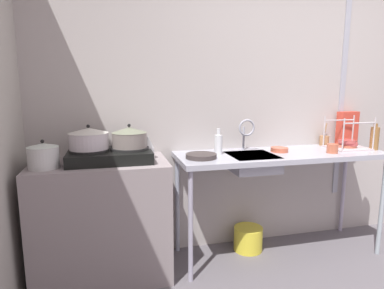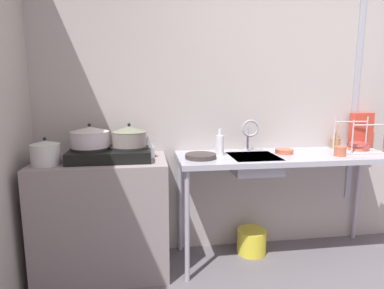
{
  "view_description": "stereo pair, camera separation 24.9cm",
  "coord_description": "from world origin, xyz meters",
  "px_view_note": "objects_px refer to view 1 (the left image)",
  "views": [
    {
      "loc": [
        -1.66,
        -1.01,
        1.41
      ],
      "look_at": [
        -1.07,
        1.37,
        0.98
      ],
      "focal_mm": 30.56,
      "sensor_mm": 36.0,
      "label": 1
    },
    {
      "loc": [
        -1.42,
        -1.06,
        1.41
      ],
      "look_at": [
        -1.07,
        1.37,
        0.98
      ],
      "focal_mm": 30.56,
      "sensor_mm": 36.0,
      "label": 2
    }
  ],
  "objects_px": {
    "dish_rack": "(347,144)",
    "bucket_on_floor": "(248,239)",
    "pot_on_left_burner": "(89,138)",
    "small_bowl_on_drainboard": "(279,150)",
    "frying_pan": "(201,156)",
    "stove": "(110,155)",
    "sink_basin": "(252,162)",
    "cup_by_rack": "(332,148)",
    "bottle_by_rack": "(375,138)",
    "faucet": "(246,130)",
    "pot_beside_stove": "(43,156)",
    "utensil_jar": "(324,140)",
    "bottle_by_sink": "(218,144)",
    "percolator": "(148,147)",
    "pot_on_right_burner": "(129,137)",
    "cereal_box": "(347,128)"
  },
  "relations": [
    {
      "from": "dish_rack",
      "to": "bucket_on_floor",
      "type": "bearing_deg",
      "value": 174.78
    },
    {
      "from": "pot_on_left_burner",
      "to": "small_bowl_on_drainboard",
      "type": "relative_size",
      "value": 1.92
    },
    {
      "from": "frying_pan",
      "to": "pot_on_left_burner",
      "type": "bearing_deg",
      "value": 176.46
    },
    {
      "from": "stove",
      "to": "sink_basin",
      "type": "height_order",
      "value": "stove"
    },
    {
      "from": "pot_on_left_burner",
      "to": "cup_by_rack",
      "type": "height_order",
      "value": "pot_on_left_burner"
    },
    {
      "from": "bottle_by_rack",
      "to": "faucet",
      "type": "bearing_deg",
      "value": 168.7
    },
    {
      "from": "pot_beside_stove",
      "to": "utensil_jar",
      "type": "xyz_separation_m",
      "value": [
        2.35,
        0.31,
        -0.04
      ]
    },
    {
      "from": "frying_pan",
      "to": "small_bowl_on_drainboard",
      "type": "bearing_deg",
      "value": 6.84
    },
    {
      "from": "pot_beside_stove",
      "to": "bucket_on_floor",
      "type": "relative_size",
      "value": 0.81
    },
    {
      "from": "pot_on_left_burner",
      "to": "cup_by_rack",
      "type": "relative_size",
      "value": 3.1
    },
    {
      "from": "cup_by_rack",
      "to": "bottle_by_sink",
      "type": "distance_m",
      "value": 0.94
    },
    {
      "from": "pot_beside_stove",
      "to": "percolator",
      "type": "bearing_deg",
      "value": 11.0
    },
    {
      "from": "pot_on_left_burner",
      "to": "faucet",
      "type": "relative_size",
      "value": 1.03
    },
    {
      "from": "stove",
      "to": "pot_on_right_burner",
      "type": "height_order",
      "value": "pot_on_right_burner"
    },
    {
      "from": "pot_on_left_burner",
      "to": "cereal_box",
      "type": "height_order",
      "value": "cereal_box"
    },
    {
      "from": "pot_beside_stove",
      "to": "faucet",
      "type": "height_order",
      "value": "faucet"
    },
    {
      "from": "pot_on_right_burner",
      "to": "percolator",
      "type": "bearing_deg",
      "value": 15.64
    },
    {
      "from": "pot_on_left_burner",
      "to": "bottle_by_sink",
      "type": "height_order",
      "value": "pot_on_left_burner"
    },
    {
      "from": "faucet",
      "to": "utensil_jar",
      "type": "distance_m",
      "value": 0.83
    },
    {
      "from": "pot_on_left_burner",
      "to": "frying_pan",
      "type": "relative_size",
      "value": 1.18
    },
    {
      "from": "dish_rack",
      "to": "utensil_jar",
      "type": "height_order",
      "value": "dish_rack"
    },
    {
      "from": "frying_pan",
      "to": "cereal_box",
      "type": "distance_m",
      "value": 1.53
    },
    {
      "from": "pot_on_left_burner",
      "to": "cereal_box",
      "type": "distance_m",
      "value": 2.32
    },
    {
      "from": "sink_basin",
      "to": "utensil_jar",
      "type": "xyz_separation_m",
      "value": [
        0.83,
        0.24,
        0.11
      ]
    },
    {
      "from": "pot_on_right_burner",
      "to": "bottle_by_sink",
      "type": "height_order",
      "value": "pot_on_right_burner"
    },
    {
      "from": "small_bowl_on_drainboard",
      "to": "stove",
      "type": "bearing_deg",
      "value": -178.58
    },
    {
      "from": "sink_basin",
      "to": "cereal_box",
      "type": "height_order",
      "value": "cereal_box"
    },
    {
      "from": "frying_pan",
      "to": "small_bowl_on_drainboard",
      "type": "distance_m",
      "value": 0.71
    },
    {
      "from": "bottle_by_sink",
      "to": "utensil_jar",
      "type": "distance_m",
      "value": 1.1
    },
    {
      "from": "cup_by_rack",
      "to": "faucet",
      "type": "bearing_deg",
      "value": 158.75
    },
    {
      "from": "frying_pan",
      "to": "faucet",
      "type": "bearing_deg",
      "value": 22.71
    },
    {
      "from": "pot_on_left_burner",
      "to": "sink_basin",
      "type": "distance_m",
      "value": 1.26
    },
    {
      "from": "pot_beside_stove",
      "to": "percolator",
      "type": "xyz_separation_m",
      "value": [
        0.71,
        0.14,
        -0.0
      ]
    },
    {
      "from": "frying_pan",
      "to": "sink_basin",
      "type": "bearing_deg",
      "value": 2.62
    },
    {
      "from": "small_bowl_on_drainboard",
      "to": "bucket_on_floor",
      "type": "xyz_separation_m",
      "value": [
        -0.23,
        0.07,
        -0.8
      ]
    },
    {
      "from": "bottle_by_rack",
      "to": "utensil_jar",
      "type": "relative_size",
      "value": 1.11
    },
    {
      "from": "small_bowl_on_drainboard",
      "to": "frying_pan",
      "type": "bearing_deg",
      "value": -173.16
    },
    {
      "from": "percolator",
      "to": "bucket_on_floor",
      "type": "relative_size",
      "value": 0.69
    },
    {
      "from": "pot_beside_stove",
      "to": "faucet",
      "type": "xyz_separation_m",
      "value": [
        1.54,
        0.23,
        0.1
      ]
    },
    {
      "from": "pot_beside_stove",
      "to": "frying_pan",
      "type": "height_order",
      "value": "pot_beside_stove"
    },
    {
      "from": "utensil_jar",
      "to": "stove",
      "type": "bearing_deg",
      "value": -173.67
    },
    {
      "from": "cereal_box",
      "to": "utensil_jar",
      "type": "height_order",
      "value": "cereal_box"
    },
    {
      "from": "small_bowl_on_drainboard",
      "to": "utensil_jar",
      "type": "relative_size",
      "value": 0.71
    },
    {
      "from": "utensil_jar",
      "to": "bucket_on_floor",
      "type": "relative_size",
      "value": 0.82
    },
    {
      "from": "pot_on_left_burner",
      "to": "pot_beside_stove",
      "type": "distance_m",
      "value": 0.31
    },
    {
      "from": "stove",
      "to": "utensil_jar",
      "type": "distance_m",
      "value": 1.93
    },
    {
      "from": "faucet",
      "to": "small_bowl_on_drainboard",
      "type": "distance_m",
      "value": 0.32
    },
    {
      "from": "percolator",
      "to": "sink_basin",
      "type": "bearing_deg",
      "value": -4.89
    },
    {
      "from": "pot_beside_stove",
      "to": "bottle_by_rack",
      "type": "bearing_deg",
      "value": 0.34
    },
    {
      "from": "cup_by_rack",
      "to": "stove",
      "type": "bearing_deg",
      "value": 176.17
    }
  ]
}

